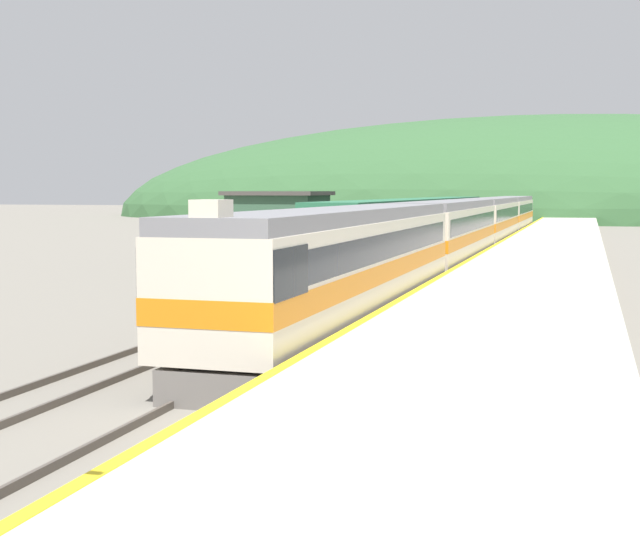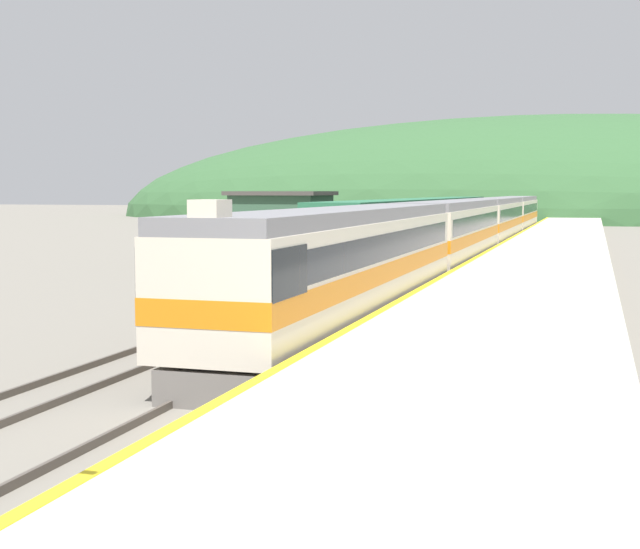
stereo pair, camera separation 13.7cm
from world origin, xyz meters
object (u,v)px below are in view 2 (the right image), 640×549
carriage_second (452,233)px  carriage_fourth (516,214)px  siding_train (423,226)px  carriage_third (493,221)px  express_train_lead_car (344,264)px

carriage_second → carriage_fourth: same height
carriage_fourth → siding_train: siding_train is taller
siding_train → carriage_third: bearing=67.1°
siding_train → express_train_lead_car: bearing=-83.6°
express_train_lead_car → carriage_second: (0.00, 21.99, -0.01)m
carriage_third → carriage_fourth: bearing=90.0°
express_train_lead_car → carriage_fourth: bearing=90.0°
express_train_lead_car → carriage_third: express_train_lead_car is taller
express_train_lead_car → siding_train: express_train_lead_car is taller
carriage_third → carriage_fourth: (0.00, 20.83, 0.00)m
carriage_fourth → express_train_lead_car: bearing=-90.0°
carriage_third → carriage_fourth: 20.83m
carriage_second → siding_train: bearing=107.8°
siding_train → carriage_fourth: bearing=82.7°
express_train_lead_car → carriage_fourth: (0.00, 63.66, -0.01)m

